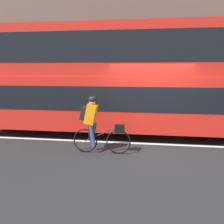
# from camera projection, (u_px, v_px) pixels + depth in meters

# --- Properties ---
(ground_plane) EXTENTS (80.00, 80.00, 0.00)m
(ground_plane) POSITION_uv_depth(u_px,v_px,m) (149.00, 146.00, 6.75)
(ground_plane) COLOR #232326
(road_center_line) EXTENTS (50.00, 0.14, 0.01)m
(road_center_line) POSITION_uv_depth(u_px,v_px,m) (149.00, 144.00, 6.95)
(road_center_line) COLOR silver
(road_center_line) RESTS_ON ground_plane
(sidewalk_curb) EXTENTS (60.00, 2.60, 0.13)m
(sidewalk_curb) POSITION_uv_depth(u_px,v_px,m) (146.00, 111.00, 12.14)
(sidewalk_curb) COLOR #A8A399
(sidewalk_curb) RESTS_ON ground_plane
(building_facade) EXTENTS (60.00, 0.30, 9.12)m
(building_facade) POSITION_uv_depth(u_px,v_px,m) (147.00, 30.00, 12.69)
(building_facade) COLOR brown
(building_facade) RESTS_ON ground_plane
(bus) EXTENTS (10.01, 2.59, 3.76)m
(bus) POSITION_uv_depth(u_px,v_px,m) (125.00, 76.00, 7.85)
(bus) COLOR black
(bus) RESTS_ON ground_plane
(cyclist_on_bike) EXTENTS (1.64, 0.32, 1.63)m
(cyclist_on_bike) POSITION_uv_depth(u_px,v_px,m) (95.00, 123.00, 6.05)
(cyclist_on_bike) COLOR black
(cyclist_on_bike) RESTS_ON ground_plane
(trash_bin) EXTENTS (0.60, 0.60, 0.88)m
(trash_bin) POSITION_uv_depth(u_px,v_px,m) (7.00, 100.00, 12.97)
(trash_bin) COLOR #194C23
(trash_bin) RESTS_ON sidewalk_curb
(street_sign_post) EXTENTS (0.36, 0.09, 2.39)m
(street_sign_post) POSITION_uv_depth(u_px,v_px,m) (39.00, 85.00, 12.52)
(street_sign_post) COLOR #59595B
(street_sign_post) RESTS_ON sidewalk_curb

